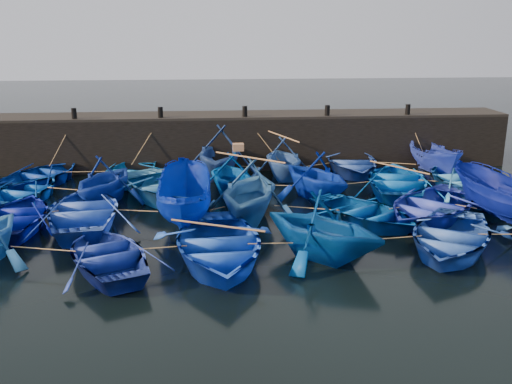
{
  "coord_description": "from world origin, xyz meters",
  "views": [
    {
      "loc": [
        -1.74,
        -17.58,
        6.76
      ],
      "look_at": [
        0.0,
        3.2,
        0.7
      ],
      "focal_mm": 40.0,
      "sensor_mm": 36.0,
      "label": 1
    }
  ],
  "objects": [
    {
      "name": "boat_0",
      "position": [
        -9.14,
        7.6,
        0.46
      ],
      "size": [
        4.92,
        5.43,
        0.92
      ],
      "primitive_type": "imported",
      "rotation": [
        0.0,
        0.0,
        2.64
      ],
      "color": "navy",
      "rests_on": "ground"
    },
    {
      "name": "boat_1",
      "position": [
        -5.38,
        7.56,
        0.47
      ],
      "size": [
        4.02,
        5.03,
        0.93
      ],
      "primitive_type": "imported",
      "rotation": [
        0.0,
        0.0,
        -0.19
      ],
      "color": "#0A56A0",
      "rests_on": "ground"
    },
    {
      "name": "boat_4",
      "position": [
        5.03,
        8.45,
        0.52
      ],
      "size": [
        3.85,
        5.18,
        1.03
      ],
      "primitive_type": "imported",
      "rotation": [
        0.0,
        0.0,
        -0.06
      ],
      "color": "navy",
      "rests_on": "ground"
    },
    {
      "name": "boat_19",
      "position": [
        8.59,
        0.96,
        0.92
      ],
      "size": [
        3.16,
        5.06,
        1.83
      ],
      "primitive_type": "imported",
      "rotation": [
        0.0,
        0.0,
        3.46
      ],
      "color": "#031072",
      "rests_on": "ground"
    },
    {
      "name": "loose_oars",
      "position": [
        1.46,
        3.18,
        1.65
      ],
      "size": [
        9.95,
        11.51,
        1.29
      ],
      "color": "#99724C",
      "rests_on": "ground"
    },
    {
      "name": "boat_16",
      "position": [
        -0.34,
        1.92,
        1.16
      ],
      "size": [
        4.84,
        5.26,
        2.31
      ],
      "primitive_type": "imported",
      "rotation": [
        0.0,
        0.0,
        -0.27
      ],
      "color": "#28609C",
      "rests_on": "ground"
    },
    {
      "name": "boat_13",
      "position": [
        -8.42,
        1.74,
        0.46
      ],
      "size": [
        3.33,
        4.56,
        0.93
      ],
      "primitive_type": "imported",
      "rotation": [
        0.0,
        0.0,
        3.17
      ],
      "color": "#000B77",
      "rests_on": "ground"
    },
    {
      "name": "boat_2",
      "position": [
        -1.24,
        8.09,
        1.23
      ],
      "size": [
        4.61,
        5.17,
        2.46
      ],
      "primitive_type": "imported",
      "rotation": [
        0.0,
        0.0,
        -0.13
      ],
      "color": "navy",
      "rests_on": "ground"
    },
    {
      "name": "boat_21",
      "position": [
        -4.74,
        -1.95,
        0.45
      ],
      "size": [
        4.54,
        5.18,
        0.89
      ],
      "primitive_type": "imported",
      "rotation": [
        0.0,
        0.0,
        3.55
      ],
      "color": "navy",
      "rests_on": "ground"
    },
    {
      "name": "boat_24",
      "position": [
        5.64,
        -1.56,
        0.52
      ],
      "size": [
        5.59,
        6.1,
        1.03
      ],
      "primitive_type": "imported",
      "rotation": [
        0.0,
        0.0,
        -0.53
      ],
      "color": "#1C4296",
      "rests_on": "ground"
    },
    {
      "name": "mooring_ropes",
      "position": [
        0.05,
        5.11,
        0.87
      ],
      "size": [
        18.01,
        11.64,
        2.1
      ],
      "color": "tan",
      "rests_on": "ground"
    },
    {
      "name": "boat_3",
      "position": [
        1.61,
        7.65,
        0.98
      ],
      "size": [
        3.44,
        3.92,
        1.96
      ],
      "primitive_type": "imported",
      "rotation": [
        0.0,
        0.0,
        0.06
      ],
      "color": "#2A55A2",
      "rests_on": "ground"
    },
    {
      "name": "boat_12",
      "position": [
        9.01,
        4.54,
        0.58
      ],
      "size": [
        4.38,
        5.84,
        1.15
      ],
      "primitive_type": "imported",
      "rotation": [
        0.0,
        0.0,
        3.22
      ],
      "color": "blue",
      "rests_on": "ground"
    },
    {
      "name": "bollard_4",
      "position": [
        8.0,
        9.6,
        2.87
      ],
      "size": [
        0.24,
        0.24,
        0.5
      ],
      "primitive_type": "cylinder",
      "color": "black",
      "rests_on": "quay_top"
    },
    {
      "name": "bollard_3",
      "position": [
        4.0,
        9.6,
        2.87
      ],
      "size": [
        0.24,
        0.24,
        0.5
      ],
      "primitive_type": "cylinder",
      "color": "black",
      "rests_on": "quay_top"
    },
    {
      "name": "bollard_0",
      "position": [
        -8.0,
        9.6,
        2.87
      ],
      "size": [
        0.24,
        0.24,
        0.5
      ],
      "primitive_type": "cylinder",
      "color": "black",
      "rests_on": "quay_top"
    },
    {
      "name": "boat_18",
      "position": [
        6.23,
        1.47,
        0.55
      ],
      "size": [
        6.44,
        6.43,
        1.1
      ],
      "primitive_type": "imported",
      "rotation": [
        0.0,
        0.0,
        -0.79
      ],
      "color": "#182898",
      "rests_on": "ground"
    },
    {
      "name": "ground",
      "position": [
        0.0,
        0.0,
        0.0
      ],
      "size": [
        120.0,
        120.0,
        0.0
      ],
      "primitive_type": "plane",
      "color": "black",
      "rests_on": "ground"
    },
    {
      "name": "boat_14",
      "position": [
        -6.16,
        1.93,
        0.54
      ],
      "size": [
        4.39,
        5.66,
        1.08
      ],
      "primitive_type": "imported",
      "rotation": [
        0.0,
        0.0,
        3.27
      ],
      "color": "blue",
      "rests_on": "ground"
    },
    {
      "name": "wooden_crate",
      "position": [
        -0.58,
        4.82,
        2.12
      ],
      "size": [
        0.44,
        0.37,
        0.28
      ],
      "primitive_type": "cube",
      "color": "#9B6A43",
      "rests_on": "boat_9"
    },
    {
      "name": "boat_7",
      "position": [
        -5.88,
        4.52,
        0.99
      ],
      "size": [
        4.36,
        4.66,
        1.98
      ],
      "primitive_type": "imported",
      "rotation": [
        0.0,
        0.0,
        2.78
      ],
      "color": "navy",
      "rests_on": "ground"
    },
    {
      "name": "boat_10",
      "position": [
        2.55,
        4.48,
        1.01
      ],
      "size": [
        4.71,
        4.93,
        2.01
      ],
      "primitive_type": "imported",
      "rotation": [
        0.0,
        0.0,
        3.64
      ],
      "color": "#032298",
      "rests_on": "ground"
    },
    {
      "name": "boat_22",
      "position": [
        -1.56,
        -1.78,
        0.56
      ],
      "size": [
        4.21,
        5.66,
        1.13
      ],
      "primitive_type": "imported",
      "rotation": [
        0.0,
        0.0,
        0.06
      ],
      "color": "blue",
      "rests_on": "ground"
    },
    {
      "name": "boat_15",
      "position": [
        -2.67,
        1.55,
        0.97
      ],
      "size": [
        1.9,
        5.04,
        1.95
      ],
      "primitive_type": "imported",
      "rotation": [
        0.0,
        0.0,
        3.14
      ],
      "color": "#001B8A",
      "rests_on": "ground"
    },
    {
      "name": "bollard_1",
      "position": [
        -4.0,
        9.6,
        2.87
      ],
      "size": [
        0.24,
        0.24,
        0.5
      ],
      "primitive_type": "cylinder",
      "color": "black",
      "rests_on": "quay_top"
    },
    {
      "name": "quay_top",
      "position": [
        0.0,
        10.5,
        2.56
      ],
      "size": [
        26.0,
        2.5,
        0.12
      ],
      "primitive_type": "cube",
      "color": "black",
      "rests_on": "quay_wall"
    },
    {
      "name": "boat_11",
      "position": [
        6.13,
        4.94,
        0.54
      ],
      "size": [
        4.92,
        6.0,
        1.09
      ],
      "primitive_type": "imported",
      "rotation": [
        0.0,
        0.0,
        2.9
      ],
      "color": "#0146A2",
      "rests_on": "ground"
    },
    {
      "name": "boat_9",
      "position": [
        -0.88,
        4.82,
        0.99
      ],
      "size": [
        3.87,
        4.29,
        1.98
      ],
      "primitive_type": "imported",
      "rotation": [
        0.0,
        0.0,
        3.32
      ],
      "color": "#0048A6",
      "rests_on": "ground"
    },
    {
      "name": "boat_6",
      "position": [
        -9.15,
        5.06,
        0.44
      ],
      "size": [
        4.19,
        4.94,
        0.87
      ],
      "primitive_type": "imported",
      "rotation": [
        0.0,
        0.0,
        2.82
      ],
      "color": "#033991",
      "rests_on": "ground"
    },
    {
      "name": "boat_17",
      "position": [
        3.68,
        1.16,
        0.46
      ],
      "size": [
        5.08,
        5.43,
        0.92
      ],
      "primitive_type": "imported",
      "rotation": [
        0.0,
        0.0,
        0.59
      ],
      "color": "navy",
      "rests_on": "ground"
    },
    {
      "name": "boat_5",
      "position": [
        8.82,
        7.73,
        0.78
      ],
      "size": [
        1.85,
        4.13,
        1.55
      ],
      "primitive_type": "imported",
      "rotation": [
        0.0,
        0.0,
        0.09
      ],
      "color": "#1E33A7",
      "rests_on": "ground"
    },
    {
      "name": "bollard_2",
      "position": [
        0.0,
        9.6,
        2.87
      ],
      "size": [
        0.24,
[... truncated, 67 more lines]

